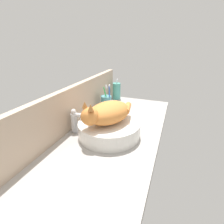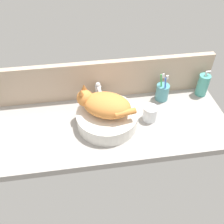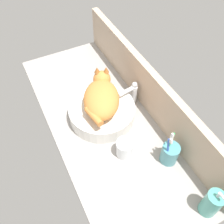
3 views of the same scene
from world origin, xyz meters
TOP-DOWN VIEW (x-y plane):
  - ground_plane at (0.00, 0.00)cm, footprint 128.33×52.75cm
  - backsplash_panel at (0.00, 24.57)cm, footprint 128.33×3.60cm
  - sink_basin at (-2.71, 0.42)cm, footprint 32.90×32.90cm
  - cat at (-3.98, 0.92)cm, footprint 30.09×25.92cm
  - faucet at (-5.20, 18.65)cm, footprint 4.24×11.86cm
  - soap_dispenser at (57.94, 16.90)cm, footprint 6.74×6.74cm
  - toothbrush_cup at (32.58, 16.04)cm, footprint 7.67×7.67cm
  - water_glass at (21.03, 0.07)cm, footprint 7.78×7.78cm

SIDE VIEW (x-z plane):
  - ground_plane at x=0.00cm, z-range -4.00..0.00cm
  - water_glass at x=21.03cm, z-range -0.40..8.26cm
  - sink_basin at x=-2.71cm, z-range 0.00..8.03cm
  - toothbrush_cup at x=32.58cm, z-range -4.09..14.61cm
  - soap_dispenser at x=57.94cm, z-range -1.56..15.52cm
  - faucet at x=-5.20cm, z-range 0.50..14.10cm
  - backsplash_panel at x=0.00cm, z-range 0.00..23.87cm
  - cat at x=-3.98cm, z-range 6.78..20.78cm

